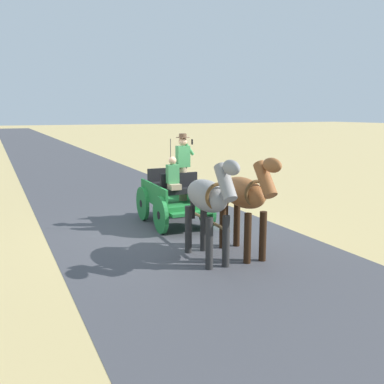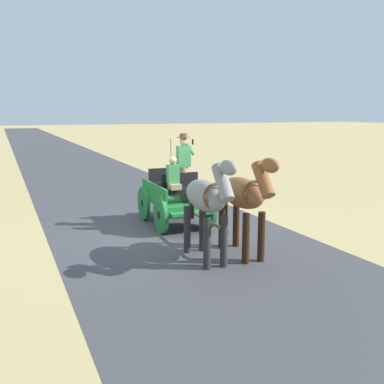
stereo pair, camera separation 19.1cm
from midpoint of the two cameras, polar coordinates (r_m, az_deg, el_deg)
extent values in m
plane|color=tan|center=(11.19, -3.69, -5.24)|extent=(200.00, 200.00, 0.00)
cube|color=#424247|center=(11.19, -3.69, -5.22)|extent=(5.95, 160.00, 0.01)
cube|color=#1E7233|center=(11.77, -2.95, -1.14)|extent=(1.26, 2.23, 0.12)
cube|color=#1E7233|center=(11.92, -0.40, 0.40)|extent=(0.12, 2.09, 0.44)
cube|color=#1E7233|center=(11.53, -5.62, 0.00)|extent=(0.12, 2.09, 0.44)
cube|color=#1E7233|center=(10.68, -0.64, -2.88)|extent=(1.09, 0.27, 0.08)
cube|color=#1E7233|center=(12.91, -4.82, -0.92)|extent=(0.73, 0.22, 0.06)
cube|color=black|center=(11.14, -1.87, 0.20)|extent=(1.03, 0.39, 0.14)
cube|color=black|center=(11.27, -2.22, 1.45)|extent=(1.02, 0.11, 0.44)
cube|color=black|center=(12.16, -3.79, 1.05)|extent=(1.03, 0.39, 0.14)
cube|color=black|center=(12.29, -4.09, 2.19)|extent=(1.02, 0.11, 0.44)
cylinder|color=#1E7233|center=(11.36, 1.50, -2.48)|extent=(0.13, 0.96, 0.96)
cylinder|color=black|center=(11.36, 1.50, -2.48)|extent=(0.13, 0.21, 0.21)
cylinder|color=#1E7233|center=(10.89, -4.72, -3.09)|extent=(0.13, 0.96, 0.96)
cylinder|color=black|center=(10.89, -4.72, -3.09)|extent=(0.13, 0.21, 0.21)
cylinder|color=#1E7233|center=(12.74, -1.43, -1.05)|extent=(0.13, 0.96, 0.96)
cylinder|color=black|center=(12.74, -1.43, -1.05)|extent=(0.13, 0.21, 0.21)
cylinder|color=#1E7233|center=(12.32, -7.04, -1.53)|extent=(0.13, 0.96, 0.96)
cylinder|color=black|center=(12.32, -7.04, -1.53)|extent=(0.13, 0.21, 0.21)
cylinder|color=brown|center=(9.80, 1.60, -3.82)|extent=(0.13, 2.00, 0.07)
cylinder|color=black|center=(10.93, -3.36, 3.70)|extent=(0.02, 0.02, 1.30)
cylinder|color=#998466|center=(11.43, -1.69, 1.12)|extent=(0.22, 0.22, 0.90)
cube|color=#387F47|center=(11.33, -1.71, 4.76)|extent=(0.35, 0.23, 0.56)
sphere|color=tan|center=(11.30, -1.72, 6.78)|extent=(0.22, 0.22, 0.22)
cylinder|color=#473323|center=(11.29, -1.72, 7.29)|extent=(0.36, 0.36, 0.01)
cylinder|color=#473323|center=(11.29, -1.73, 7.54)|extent=(0.20, 0.20, 0.10)
cylinder|color=#387F47|center=(11.34, -0.79, 5.69)|extent=(0.26, 0.09, 0.32)
cube|color=black|center=(11.33, -0.47, 6.70)|extent=(0.02, 0.07, 0.14)
cube|color=#998466|center=(10.92, -2.87, 0.72)|extent=(0.29, 0.33, 0.14)
cube|color=#387F47|center=(10.98, -3.10, 2.41)|extent=(0.31, 0.21, 0.48)
sphere|color=tan|center=(10.94, -3.12, 4.23)|extent=(0.20, 0.20, 0.20)
ellipsoid|color=brown|center=(9.14, 6.18, -0.06)|extent=(0.61, 1.58, 0.64)
cylinder|color=black|center=(8.97, 8.82, -5.87)|extent=(0.15, 0.15, 1.05)
cylinder|color=black|center=(8.79, 6.80, -6.17)|extent=(0.15, 0.15, 1.05)
cylinder|color=black|center=(9.87, 5.44, -4.26)|extent=(0.15, 0.15, 1.05)
cylinder|color=black|center=(9.71, 3.55, -4.49)|extent=(0.15, 0.15, 1.05)
cylinder|color=brown|center=(8.36, 9.08, 1.66)|extent=(0.28, 0.66, 0.73)
ellipsoid|color=brown|center=(8.14, 9.98, 3.54)|extent=(0.24, 0.55, 0.28)
cube|color=black|center=(8.37, 9.02, 1.92)|extent=(0.08, 0.50, 0.56)
cylinder|color=black|center=(9.83, 4.02, -1.05)|extent=(0.11, 0.11, 0.70)
torus|color=brown|center=(8.66, 7.97, -0.15)|extent=(0.55, 0.09, 0.55)
ellipsoid|color=gray|center=(8.75, 1.32, -0.47)|extent=(0.63, 1.58, 0.64)
cylinder|color=#272726|center=(8.55, 3.91, -6.59)|extent=(0.15, 0.15, 1.05)
cylinder|color=#272726|center=(8.40, 1.67, -6.88)|extent=(0.15, 0.15, 1.05)
cylinder|color=#272726|center=(9.50, 0.97, -4.81)|extent=(0.15, 0.15, 1.05)
cylinder|color=#272726|center=(9.37, -1.08, -5.04)|extent=(0.15, 0.15, 1.05)
cylinder|color=gray|center=(7.93, 3.79, 1.29)|extent=(0.29, 0.66, 0.73)
ellipsoid|color=gray|center=(7.69, 4.55, 3.27)|extent=(0.24, 0.55, 0.28)
cube|color=#272726|center=(7.94, 3.73, 1.57)|extent=(0.08, 0.50, 0.56)
cylinder|color=#272726|center=(9.48, -0.50, -1.47)|extent=(0.11, 0.11, 0.70)
torus|color=brown|center=(8.25, 2.85, -0.59)|extent=(0.55, 0.10, 0.55)
camera|label=1|loc=(0.10, -90.52, -0.10)|focal=39.99mm
camera|label=2|loc=(0.10, 89.48, 0.10)|focal=39.99mm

